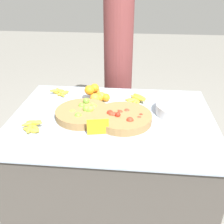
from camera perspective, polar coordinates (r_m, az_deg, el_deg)
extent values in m
plane|color=gray|center=(2.30, 0.00, -15.21)|extent=(12.00, 12.00, 0.00)
cube|color=#4C4742|center=(2.10, 0.00, -9.02)|extent=(1.43, 1.06, 0.62)
cube|color=#99A8BC|center=(1.92, 0.00, -1.47)|extent=(1.49, 1.10, 0.01)
cylinder|color=olive|center=(1.94, -6.35, -0.25)|extent=(0.40, 0.40, 0.06)
sphere|color=#6BA333|center=(1.86, -7.38, -0.88)|extent=(0.05, 0.05, 0.05)
sphere|color=#7AB238|center=(1.96, -4.31, 0.48)|extent=(0.05, 0.05, 0.05)
sphere|color=#6BA333|center=(2.02, -5.61, 2.39)|extent=(0.05, 0.05, 0.05)
sphere|color=#6BA333|center=(1.99, -6.61, 1.32)|extent=(0.05, 0.05, 0.05)
sphere|color=#7AB238|center=(1.93, -8.56, -0.24)|extent=(0.05, 0.05, 0.05)
sphere|color=#89BC42|center=(1.91, -4.68, 0.79)|extent=(0.05, 0.05, 0.05)
sphere|color=#6BA333|center=(1.91, -5.01, 0.54)|extent=(0.05, 0.05, 0.05)
sphere|color=#89BC42|center=(1.99, -4.18, 1.41)|extent=(0.04, 0.04, 0.04)
sphere|color=#7AB238|center=(1.98, -3.95, 1.04)|extent=(0.05, 0.05, 0.05)
sphere|color=#7AB238|center=(1.92, -5.56, 0.68)|extent=(0.05, 0.05, 0.05)
cylinder|color=olive|center=(1.86, 2.40, -1.24)|extent=(0.41, 0.41, 0.06)
sphere|color=red|center=(1.87, 6.31, -0.85)|extent=(0.04, 0.04, 0.04)
sphere|color=red|center=(1.87, 5.11, -1.46)|extent=(0.04, 0.04, 0.04)
sphere|color=red|center=(1.85, 0.43, -0.69)|extent=(0.05, 0.05, 0.05)
sphere|color=red|center=(1.92, 0.62, -0.42)|extent=(0.04, 0.04, 0.04)
sphere|color=red|center=(1.89, 1.78, -0.24)|extent=(0.05, 0.05, 0.05)
sphere|color=red|center=(1.87, -0.44, -0.30)|extent=(0.05, 0.05, 0.05)
sphere|color=red|center=(1.81, -0.07, -2.30)|extent=(0.04, 0.04, 0.04)
sphere|color=red|center=(1.91, 1.40, -0.06)|extent=(0.04, 0.04, 0.04)
sphere|color=red|center=(1.82, 1.29, -0.56)|extent=(0.04, 0.04, 0.04)
sphere|color=red|center=(1.85, -0.25, -0.53)|extent=(0.05, 0.05, 0.05)
sphere|color=red|center=(1.96, 2.47, 0.15)|extent=(0.04, 0.04, 0.04)
sphere|color=red|center=(1.85, 2.70, -1.33)|extent=(0.05, 0.05, 0.05)
sphere|color=red|center=(1.88, -1.06, -0.78)|extent=(0.04, 0.04, 0.04)
sphere|color=red|center=(1.91, 3.24, -0.01)|extent=(0.05, 0.05, 0.05)
sphere|color=red|center=(1.96, 1.22, 0.26)|extent=(0.04, 0.04, 0.04)
sphere|color=red|center=(1.84, 3.19, -1.81)|extent=(0.05, 0.05, 0.05)
sphere|color=red|center=(1.89, 0.21, -0.75)|extent=(0.05, 0.05, 0.05)
sphere|color=red|center=(1.83, 5.93, -1.62)|extent=(0.05, 0.05, 0.05)
sphere|color=red|center=(1.78, 3.92, -1.87)|extent=(0.05, 0.05, 0.05)
sphere|color=red|center=(1.85, 1.55, -1.60)|extent=(0.04, 0.04, 0.04)
sphere|color=orange|center=(2.26, -3.70, 4.59)|extent=(0.08, 0.08, 0.08)
sphere|color=orange|center=(2.15, -2.76, 3.16)|extent=(0.07, 0.07, 0.07)
sphere|color=orange|center=(2.15, -3.69, 3.14)|extent=(0.06, 0.06, 0.06)
sphere|color=orange|center=(2.15, -1.32, 3.19)|extent=(0.07, 0.07, 0.07)
sphere|color=orange|center=(2.24, -3.68, 4.27)|extent=(0.07, 0.07, 0.07)
sphere|color=orange|center=(2.13, -3.76, 3.00)|extent=(0.08, 0.08, 0.08)
sphere|color=orange|center=(2.16, -2.31, 3.43)|extent=(0.07, 0.07, 0.07)
sphere|color=orange|center=(2.20, -3.81, 5.26)|extent=(0.07, 0.07, 0.07)
sphere|color=orange|center=(2.14, -4.98, 4.77)|extent=(0.08, 0.08, 0.08)
cylinder|color=silver|center=(2.02, 14.36, 0.65)|extent=(0.35, 0.35, 0.08)
cube|color=orange|center=(1.71, -3.10, -3.26)|extent=(0.14, 0.03, 0.11)
ellipsoid|color=gold|center=(2.15, 5.69, 2.53)|extent=(0.04, 0.15, 0.03)
ellipsoid|color=gold|center=(2.14, 5.41, 2.45)|extent=(0.08, 0.13, 0.03)
ellipsoid|color=gold|center=(2.15, 5.00, 2.62)|extent=(0.14, 0.11, 0.03)
ellipsoid|color=gold|center=(2.18, 4.90, 2.92)|extent=(0.10, 0.11, 0.03)
ellipsoid|color=gold|center=(2.17, 4.54, 2.72)|extent=(0.13, 0.04, 0.03)
ellipsoid|color=gold|center=(2.15, 6.00, 3.35)|extent=(0.13, 0.12, 0.03)
ellipsoid|color=gold|center=(2.14, 5.64, 3.01)|extent=(0.14, 0.12, 0.03)
ellipsoid|color=gold|center=(1.86, -17.32, -3.13)|extent=(0.05, 0.15, 0.04)
ellipsoid|color=gold|center=(1.83, -17.32, -3.76)|extent=(0.12, 0.06, 0.03)
ellipsoid|color=gold|center=(1.84, -16.40, -3.37)|extent=(0.10, 0.11, 0.04)
ellipsoid|color=gold|center=(1.87, -17.08, -2.33)|extent=(0.13, 0.10, 0.03)
ellipsoid|color=gold|center=(1.86, -16.59, -2.19)|extent=(0.12, 0.03, 0.03)
ellipsoid|color=gold|center=(2.31, -10.59, 4.09)|extent=(0.10, 0.11, 0.04)
ellipsoid|color=gold|center=(2.31, -11.12, 3.91)|extent=(0.11, 0.12, 0.03)
ellipsoid|color=gold|center=(2.33, -11.30, 4.22)|extent=(0.12, 0.04, 0.03)
ellipsoid|color=gold|center=(2.32, -11.92, 4.60)|extent=(0.13, 0.05, 0.03)
ellipsoid|color=gold|center=(2.32, -11.48, 4.59)|extent=(0.09, 0.11, 0.03)
cylinder|color=brown|center=(2.67, 1.36, 10.92)|extent=(0.29, 0.29, 1.57)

